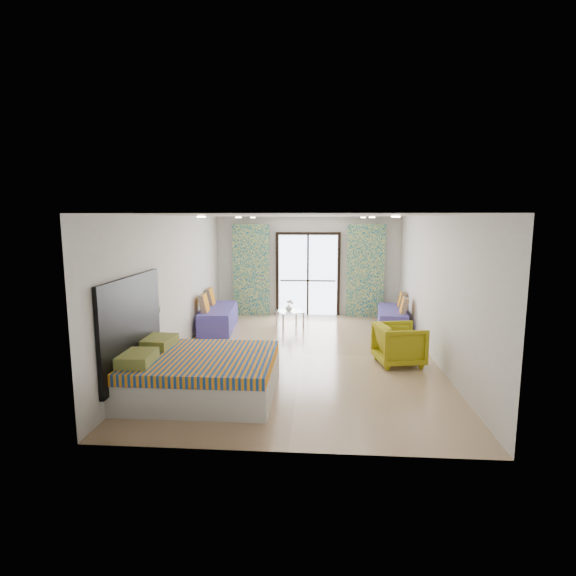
# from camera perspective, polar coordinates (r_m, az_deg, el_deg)

# --- Properties ---
(floor) EXTENTS (5.00, 7.50, 0.01)m
(floor) POSITION_cam_1_polar(r_m,az_deg,el_deg) (8.92, 1.78, -8.42)
(floor) COLOR #9D7F5E
(floor) RESTS_ON ground
(ceiling) EXTENTS (5.00, 7.50, 0.01)m
(ceiling) POSITION_cam_1_polar(r_m,az_deg,el_deg) (8.52, 1.87, 9.19)
(ceiling) COLOR silver
(ceiling) RESTS_ON ground
(wall_back) EXTENTS (5.00, 0.01, 2.70)m
(wall_back) POSITION_cam_1_polar(r_m,az_deg,el_deg) (12.34, 2.55, 2.79)
(wall_back) COLOR silver
(wall_back) RESTS_ON ground
(wall_front) EXTENTS (5.00, 0.01, 2.70)m
(wall_front) POSITION_cam_1_polar(r_m,az_deg,el_deg) (4.95, 0.01, -6.33)
(wall_front) COLOR silver
(wall_front) RESTS_ON ground
(wall_left) EXTENTS (0.01, 7.50, 2.70)m
(wall_left) POSITION_cam_1_polar(r_m,az_deg,el_deg) (9.07, -14.16, 0.35)
(wall_left) COLOR silver
(wall_left) RESTS_ON ground
(wall_right) EXTENTS (0.01, 7.50, 2.70)m
(wall_right) POSITION_cam_1_polar(r_m,az_deg,el_deg) (8.88, 18.16, -0.00)
(wall_right) COLOR silver
(wall_right) RESTS_ON ground
(balcony_door) EXTENTS (1.76, 0.08, 2.28)m
(balcony_door) POSITION_cam_1_polar(r_m,az_deg,el_deg) (12.32, 2.54, 2.35)
(balcony_door) COLOR black
(balcony_door) RESTS_ON floor
(balcony_rail) EXTENTS (1.52, 0.03, 0.04)m
(balcony_rail) POSITION_cam_1_polar(r_m,az_deg,el_deg) (12.37, 2.53, 0.94)
(balcony_rail) COLOR #595451
(balcony_rail) RESTS_ON balcony_door
(curtain_left) EXTENTS (1.00, 0.10, 2.50)m
(curtain_left) POSITION_cam_1_polar(r_m,az_deg,el_deg) (12.31, -4.71, 2.29)
(curtain_left) COLOR white
(curtain_left) RESTS_ON floor
(curtain_right) EXTENTS (1.00, 0.10, 2.50)m
(curtain_right) POSITION_cam_1_polar(r_m,az_deg,el_deg) (12.23, 9.81, 2.14)
(curtain_right) COLOR white
(curtain_right) RESTS_ON floor
(downlight_a) EXTENTS (0.12, 0.12, 0.02)m
(downlight_a) POSITION_cam_1_polar(r_m,az_deg,el_deg) (6.75, -10.96, 8.88)
(downlight_a) COLOR #FFE0B2
(downlight_a) RESTS_ON ceiling
(downlight_b) EXTENTS (0.12, 0.12, 0.02)m
(downlight_b) POSITION_cam_1_polar(r_m,az_deg,el_deg) (6.60, 13.52, 8.80)
(downlight_b) COLOR #FFE0B2
(downlight_b) RESTS_ON ceiling
(downlight_c) EXTENTS (0.12, 0.12, 0.02)m
(downlight_c) POSITION_cam_1_polar(r_m,az_deg,el_deg) (9.68, -6.30, 8.92)
(downlight_c) COLOR #FFE0B2
(downlight_c) RESTS_ON ceiling
(downlight_d) EXTENTS (0.12, 0.12, 0.02)m
(downlight_d) POSITION_cam_1_polar(r_m,az_deg,el_deg) (9.57, 10.62, 8.83)
(downlight_d) COLOR #FFE0B2
(downlight_d) RESTS_ON ceiling
(downlight_e) EXTENTS (0.12, 0.12, 0.02)m
(downlight_e) POSITION_cam_1_polar(r_m,az_deg,el_deg) (11.65, -4.50, 8.92)
(downlight_e) COLOR #FFE0B2
(downlight_e) RESTS_ON ceiling
(downlight_f) EXTENTS (0.12, 0.12, 0.02)m
(downlight_f) POSITION_cam_1_polar(r_m,az_deg,el_deg) (11.56, 9.52, 8.83)
(downlight_f) COLOR #FFE0B2
(downlight_f) RESTS_ON ceiling
(headboard) EXTENTS (0.06, 2.10, 1.50)m
(headboard) POSITION_cam_1_polar(r_m,az_deg,el_deg) (7.13, -19.18, -4.59)
(headboard) COLOR black
(headboard) RESTS_ON floor
(switch_plate) EXTENTS (0.02, 0.10, 0.10)m
(switch_plate) POSITION_cam_1_polar(r_m,az_deg,el_deg) (8.27, -15.83, -2.63)
(switch_plate) COLOR silver
(switch_plate) RESTS_ON wall_left
(bed) EXTENTS (2.23, 1.82, 0.77)m
(bed) POSITION_cam_1_polar(r_m,az_deg,el_deg) (7.02, -11.37, -10.69)
(bed) COLOR silver
(bed) RESTS_ON floor
(daybed_left) EXTENTS (0.88, 1.94, 0.93)m
(daybed_left) POSITION_cam_1_polar(r_m,az_deg,el_deg) (10.98, -8.91, -3.67)
(daybed_left) COLOR #49409A
(daybed_left) RESTS_ON floor
(daybed_right) EXTENTS (0.83, 1.75, 0.83)m
(daybed_right) POSITION_cam_1_polar(r_m,az_deg,el_deg) (11.21, 13.18, -3.69)
(daybed_right) COLOR #49409A
(daybed_right) RESTS_ON floor
(coffee_table) EXTENTS (0.78, 0.78, 0.68)m
(coffee_table) POSITION_cam_1_polar(r_m,az_deg,el_deg) (11.05, 0.24, -3.16)
(coffee_table) COLOR silver
(coffee_table) RESTS_ON floor
(vase) EXTENTS (0.20, 0.21, 0.17)m
(vase) POSITION_cam_1_polar(r_m,az_deg,el_deg) (11.02, 0.11, -2.52)
(vase) COLOR white
(vase) RESTS_ON coffee_table
(armchair) EXTENTS (0.89, 0.93, 0.82)m
(armchair) POSITION_cam_1_polar(r_m,az_deg,el_deg) (8.48, 13.95, -6.71)
(armchair) COLOR #A29A14
(armchair) RESTS_ON floor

